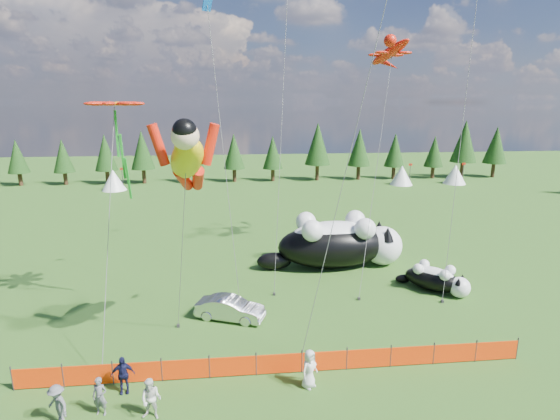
# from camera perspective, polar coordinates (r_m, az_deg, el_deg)

# --- Properties ---
(ground) EXTENTS (160.00, 160.00, 0.00)m
(ground) POSITION_cam_1_polar(r_m,az_deg,el_deg) (22.90, -0.90, -16.36)
(ground) COLOR black
(ground) RESTS_ON ground
(safety_fence) EXTENTS (22.06, 0.06, 1.10)m
(safety_fence) POSITION_cam_1_polar(r_m,az_deg,el_deg) (20.09, -0.12, -19.41)
(safety_fence) COLOR #262626
(safety_fence) RESTS_ON ground
(tree_line) EXTENTS (90.00, 4.00, 8.00)m
(tree_line) POSITION_cam_1_polar(r_m,az_deg,el_deg) (65.17, -4.40, 7.21)
(tree_line) COLOR black
(tree_line) RESTS_ON ground
(festival_tents) EXTENTS (50.00, 3.20, 2.80)m
(festival_tents) POSITION_cam_1_polar(r_m,az_deg,el_deg) (61.88, 6.05, 4.38)
(festival_tents) COLOR white
(festival_tents) RESTS_ON ground
(cat_large) EXTENTS (10.60, 3.97, 3.83)m
(cat_large) POSITION_cam_1_polar(r_m,az_deg,el_deg) (31.56, 7.74, -4.17)
(cat_large) COLOR black
(cat_large) RESTS_ON ground
(cat_small) EXTENTS (3.79, 3.73, 1.71)m
(cat_small) POSITION_cam_1_polar(r_m,az_deg,el_deg) (29.30, 19.71, -8.44)
(cat_small) COLOR black
(cat_small) RESTS_ON ground
(car) EXTENTS (3.98, 2.55, 1.24)m
(car) POSITION_cam_1_polar(r_m,az_deg,el_deg) (24.51, -6.53, -12.65)
(car) COLOR silver
(car) RESTS_ON ground
(spectator_a) EXTENTS (0.62, 0.46, 1.54)m
(spectator_a) POSITION_cam_1_polar(r_m,az_deg,el_deg) (19.11, -22.47, -21.57)
(spectator_a) COLOR #5B5B60
(spectator_a) RESTS_ON ground
(spectator_b) EXTENTS (0.87, 0.62, 1.64)m
(spectator_b) POSITION_cam_1_polar(r_m,az_deg,el_deg) (18.30, -16.49, -22.60)
(spectator_b) COLOR silver
(spectator_b) RESTS_ON ground
(spectator_c) EXTENTS (1.00, 0.59, 1.62)m
(spectator_c) POSITION_cam_1_polar(r_m,az_deg,el_deg) (19.92, -19.85, -19.60)
(spectator_c) COLOR #131434
(spectator_c) RESTS_ON ground
(spectator_d) EXTENTS (1.14, 1.05, 1.59)m
(spectator_d) POSITION_cam_1_polar(r_m,az_deg,el_deg) (19.24, -27.07, -21.73)
(spectator_d) COLOR #5B5B60
(spectator_d) RESTS_ON ground
(spectator_e) EXTENTS (0.97, 0.93, 1.68)m
(spectator_e) POSITION_cam_1_polar(r_m,az_deg,el_deg) (19.20, 3.85, -19.99)
(spectator_e) COLOR silver
(spectator_e) RESTS_ON ground
(superhero_kite) EXTENTS (4.96, 5.28, 11.35)m
(superhero_kite) POSITION_cam_1_polar(r_m,az_deg,el_deg) (18.97, -12.07, 6.52)
(superhero_kite) COLOR #DEBB0B
(superhero_kite) RESTS_ON ground
(gecko_kite) EXTENTS (6.14, 11.03, 17.19)m
(gecko_kite) POSITION_cam_1_polar(r_m,az_deg,el_deg) (33.46, 14.15, 19.32)
(gecko_kite) COLOR red
(gecko_kite) RESTS_ON ground
(flower_kite) EXTENTS (3.08, 7.65, 12.83)m
(flower_kite) POSITION_cam_1_polar(r_m,az_deg,el_deg) (23.71, -20.82, 12.45)
(flower_kite) COLOR red
(flower_kite) RESTS_ON ground
(diamond_kite_a) EXTENTS (1.87, 3.27, 17.03)m
(diamond_kite_a) POSITION_cam_1_polar(r_m,az_deg,el_deg) (24.33, -9.14, 22.33)
(diamond_kite_a) COLOR blue
(diamond_kite_a) RESTS_ON ground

